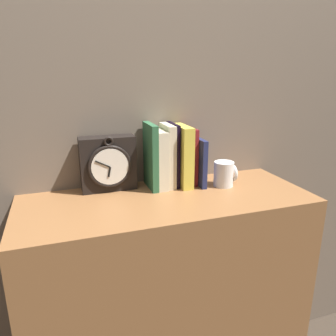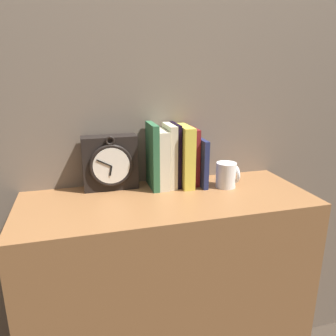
{
  "view_description": "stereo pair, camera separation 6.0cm",
  "coord_description": "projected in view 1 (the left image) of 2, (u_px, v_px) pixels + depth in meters",
  "views": [
    {
      "loc": [
        -0.33,
        -0.99,
        1.37
      ],
      "look_at": [
        0.0,
        0.0,
        1.05
      ],
      "focal_mm": 35.0,
      "sensor_mm": 36.0,
      "label": 1
    },
    {
      "loc": [
        -0.28,
        -1.0,
        1.37
      ],
      "look_at": [
        0.0,
        0.0,
        1.05
      ],
      "focal_mm": 35.0,
      "sensor_mm": 36.0,
      "label": 2
    }
  ],
  "objects": [
    {
      "name": "mug",
      "position": [
        225.0,
        174.0,
        1.23
      ],
      "size": [
        0.08,
        0.07,
        0.09
      ],
      "color": "white",
      "rests_on": "bookshelf"
    },
    {
      "name": "book_slot5_maroon",
      "position": [
        189.0,
        156.0,
        1.24
      ],
      "size": [
        0.03,
        0.12,
        0.21
      ],
      "color": "maroon",
      "rests_on": "bookshelf"
    },
    {
      "name": "bookshelf",
      "position": [
        168.0,
        312.0,
        1.26
      ],
      "size": [
        1.0,
        0.39,
        0.94
      ],
      "color": "#936038",
      "rests_on": "ground_plane"
    },
    {
      "name": "book_slot4_yellow",
      "position": [
        182.0,
        156.0,
        1.22
      ],
      "size": [
        0.04,
        0.14,
        0.23
      ],
      "color": "#DCC845",
      "rests_on": "bookshelf"
    },
    {
      "name": "book_slot0_green",
      "position": [
        151.0,
        156.0,
        1.19
      ],
      "size": [
        0.02,
        0.13,
        0.24
      ],
      "color": "#2F6641",
      "rests_on": "bookshelf"
    },
    {
      "name": "wall_back",
      "position": [
        149.0,
        87.0,
        1.22
      ],
      "size": [
        6.0,
        0.05,
        2.6
      ],
      "color": "#756656",
      "rests_on": "ground_plane"
    },
    {
      "name": "book_slot2_cream",
      "position": [
        168.0,
        156.0,
        1.21
      ],
      "size": [
        0.03,
        0.12,
        0.23
      ],
      "color": "beige",
      "rests_on": "bookshelf"
    },
    {
      "name": "book_slot6_navy",
      "position": [
        197.0,
        161.0,
        1.24
      ],
      "size": [
        0.02,
        0.15,
        0.18
      ],
      "color": "navy",
      "rests_on": "bookshelf"
    },
    {
      "name": "book_slot1_cream",
      "position": [
        159.0,
        159.0,
        1.2
      ],
      "size": [
        0.04,
        0.13,
        0.21
      ],
      "color": "beige",
      "rests_on": "bookshelf"
    },
    {
      "name": "book_slot3_black",
      "position": [
        173.0,
        155.0,
        1.22
      ],
      "size": [
        0.01,
        0.12,
        0.23
      ],
      "color": "black",
      "rests_on": "bookshelf"
    },
    {
      "name": "clock",
      "position": [
        108.0,
        164.0,
        1.17
      ],
      "size": [
        0.2,
        0.08,
        0.2
      ],
      "color": "black",
      "rests_on": "bookshelf"
    }
  ]
}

